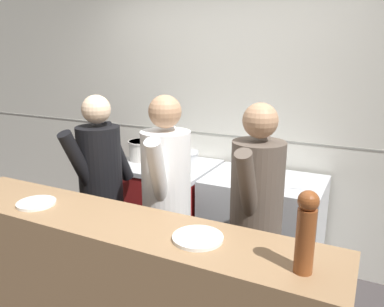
# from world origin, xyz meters

# --- Properties ---
(wall_back_tiled) EXTENTS (8.00, 0.06, 2.60)m
(wall_back_tiled) POSITION_xyz_m (0.00, 1.56, 1.30)
(wall_back_tiled) COLOR silver
(wall_back_tiled) RESTS_ON ground_plane
(oven_range) EXTENTS (0.89, 0.71, 0.91)m
(oven_range) POSITION_xyz_m (-0.45, 1.15, 0.46)
(oven_range) COLOR maroon
(oven_range) RESTS_ON ground_plane
(prep_counter) EXTENTS (0.94, 0.65, 0.91)m
(prep_counter) POSITION_xyz_m (0.49, 1.15, 0.45)
(prep_counter) COLOR #B7BABF
(prep_counter) RESTS_ON ground_plane
(pass_counter) EXTENTS (2.42, 0.45, 1.01)m
(pass_counter) POSITION_xyz_m (0.04, -0.18, 0.50)
(pass_counter) COLOR #93704C
(pass_counter) RESTS_ON ground_plane
(stock_pot) EXTENTS (0.27, 0.27, 0.18)m
(stock_pot) POSITION_xyz_m (-0.70, 1.18, 1.01)
(stock_pot) COLOR beige
(stock_pot) RESTS_ON oven_range
(sauce_pot) EXTENTS (0.27, 0.27, 0.15)m
(sauce_pot) POSITION_xyz_m (-0.23, 1.10, 0.99)
(sauce_pot) COLOR #B7BABF
(sauce_pot) RESTS_ON oven_range
(chefs_knife) EXTENTS (0.35, 0.11, 0.02)m
(chefs_knife) POSITION_xyz_m (0.60, 1.00, 0.92)
(chefs_knife) COLOR #B7BABF
(chefs_knife) RESTS_ON prep_counter
(plated_dish_main) EXTENTS (0.23, 0.23, 0.02)m
(plated_dish_main) POSITION_xyz_m (-0.52, -0.22, 1.02)
(plated_dish_main) COLOR white
(plated_dish_main) RESTS_ON pass_counter
(plated_dish_appetiser) EXTENTS (0.25, 0.25, 0.02)m
(plated_dish_appetiser) POSITION_xyz_m (0.53, -0.18, 1.02)
(plated_dish_appetiser) COLOR white
(plated_dish_appetiser) RESTS_ON pass_counter
(pepper_mill) EXTENTS (0.09, 0.09, 0.36)m
(pepper_mill) POSITION_xyz_m (1.04, -0.24, 1.20)
(pepper_mill) COLOR brown
(pepper_mill) RESTS_ON pass_counter
(chef_head_cook) EXTENTS (0.36, 0.70, 1.60)m
(chef_head_cook) POSITION_xyz_m (-0.59, 0.44, 0.89)
(chef_head_cook) COLOR black
(chef_head_cook) RESTS_ON ground_plane
(chef_sous) EXTENTS (0.41, 0.71, 1.63)m
(chef_sous) POSITION_xyz_m (0.02, 0.39, 0.91)
(chef_sous) COLOR black
(chef_sous) RESTS_ON ground_plane
(chef_line) EXTENTS (0.33, 0.70, 1.61)m
(chef_line) POSITION_xyz_m (0.63, 0.46, 0.90)
(chef_line) COLOR black
(chef_line) RESTS_ON ground_plane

